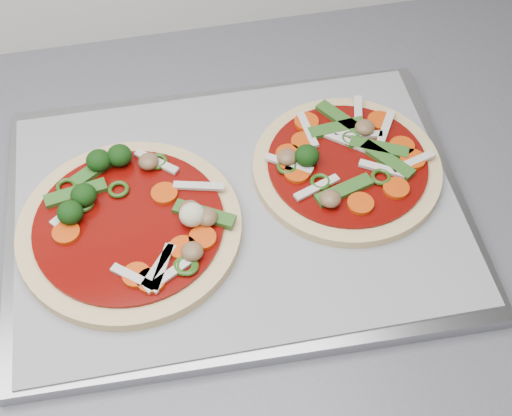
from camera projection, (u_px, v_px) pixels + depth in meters
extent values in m
cube|color=silver|center=(501.00, 361.00, 1.10)|extent=(3.60, 0.60, 0.86)
cube|color=#929297|center=(237.00, 210.00, 0.68)|extent=(0.45, 0.34, 0.01)
cube|color=gray|center=(237.00, 205.00, 0.68)|extent=(0.42, 0.31, 0.00)
cylinder|color=#F2C686|center=(130.00, 228.00, 0.65)|extent=(0.26, 0.26, 0.01)
cylinder|color=#680600|center=(129.00, 224.00, 0.65)|extent=(0.22, 0.22, 0.00)
torus|color=#244711|center=(157.00, 161.00, 0.69)|extent=(0.03, 0.03, 0.00)
ellipsoid|color=#133B0D|center=(119.00, 155.00, 0.68)|extent=(0.03, 0.03, 0.02)
cube|color=beige|center=(159.00, 266.00, 0.61)|extent=(0.04, 0.04, 0.00)
ellipsoid|color=#133B0D|center=(84.00, 195.00, 0.65)|extent=(0.03, 0.03, 0.02)
ellipsoid|color=#133B0D|center=(99.00, 160.00, 0.68)|extent=(0.03, 0.03, 0.02)
cube|color=beige|center=(156.00, 162.00, 0.69)|extent=(0.04, 0.04, 0.00)
cylinder|color=#DC3500|center=(66.00, 233.00, 0.64)|extent=(0.03, 0.03, 0.00)
torus|color=#244711|center=(187.00, 266.00, 0.61)|extent=(0.03, 0.03, 0.00)
cube|color=beige|center=(169.00, 275.00, 0.61)|extent=(0.05, 0.03, 0.00)
cylinder|color=#DC3500|center=(80.00, 197.00, 0.66)|extent=(0.03, 0.03, 0.00)
cube|color=beige|center=(162.00, 267.00, 0.61)|extent=(0.03, 0.05, 0.00)
cylinder|color=#DC3500|center=(136.00, 275.00, 0.61)|extent=(0.03, 0.03, 0.00)
cylinder|color=#DC3500|center=(183.00, 248.00, 0.63)|extent=(0.04, 0.04, 0.00)
cylinder|color=#DC3500|center=(164.00, 193.00, 0.66)|extent=(0.03, 0.03, 0.00)
ellipsoid|color=brown|center=(192.00, 251.00, 0.62)|extent=(0.02, 0.02, 0.01)
ellipsoid|color=#C3BF95|center=(192.00, 215.00, 0.64)|extent=(0.03, 0.03, 0.02)
ellipsoid|color=#133B0D|center=(70.00, 213.00, 0.64)|extent=(0.03, 0.03, 0.02)
cube|color=beige|center=(199.00, 186.00, 0.67)|extent=(0.05, 0.02, 0.00)
cylinder|color=#DC3500|center=(151.00, 281.00, 0.61)|extent=(0.03, 0.03, 0.00)
ellipsoid|color=brown|center=(148.00, 161.00, 0.68)|extent=(0.03, 0.03, 0.01)
cube|color=beige|center=(136.00, 278.00, 0.61)|extent=(0.04, 0.04, 0.00)
ellipsoid|color=brown|center=(190.00, 210.00, 0.65)|extent=(0.03, 0.03, 0.01)
cube|color=#315F20|center=(204.00, 214.00, 0.65)|extent=(0.06, 0.04, 0.00)
ellipsoid|color=brown|center=(207.00, 217.00, 0.64)|extent=(0.02, 0.02, 0.01)
torus|color=#244711|center=(83.00, 204.00, 0.66)|extent=(0.03, 0.03, 0.00)
torus|color=#244711|center=(66.00, 187.00, 0.67)|extent=(0.02, 0.02, 0.00)
cube|color=#315F20|center=(99.00, 167.00, 0.68)|extent=(0.06, 0.04, 0.00)
torus|color=#244711|center=(184.00, 266.00, 0.61)|extent=(0.02, 0.02, 0.00)
cylinder|color=#DC3500|center=(203.00, 238.00, 0.63)|extent=(0.04, 0.04, 0.00)
cube|color=beige|center=(72.00, 209.00, 0.65)|extent=(0.04, 0.04, 0.00)
cube|color=#315F20|center=(76.00, 193.00, 0.66)|extent=(0.06, 0.02, 0.00)
torus|color=#244711|center=(118.00, 189.00, 0.67)|extent=(0.03, 0.03, 0.00)
cylinder|color=#F2C686|center=(347.00, 168.00, 0.70)|extent=(0.20, 0.20, 0.01)
cylinder|color=#680600|center=(347.00, 163.00, 0.69)|extent=(0.17, 0.17, 0.00)
ellipsoid|color=brown|center=(287.00, 157.00, 0.69)|extent=(0.02, 0.02, 0.01)
cube|color=beige|center=(384.00, 169.00, 0.68)|extent=(0.05, 0.03, 0.00)
cylinder|color=#DC3500|center=(396.00, 188.00, 0.67)|extent=(0.03, 0.03, 0.00)
torus|color=#244711|center=(381.00, 177.00, 0.68)|extent=(0.02, 0.02, 0.00)
cube|color=#315F20|center=(341.00, 119.00, 0.72)|extent=(0.04, 0.06, 0.00)
cylinder|color=#DC3500|center=(297.00, 173.00, 0.68)|extent=(0.03, 0.03, 0.00)
cylinder|color=#DC3500|center=(288.00, 154.00, 0.69)|extent=(0.03, 0.03, 0.00)
cube|color=beige|center=(307.00, 130.00, 0.71)|extent=(0.01, 0.05, 0.00)
torus|color=#244711|center=(351.00, 139.00, 0.71)|extent=(0.03, 0.03, 0.00)
cylinder|color=#DC3500|center=(402.00, 146.00, 0.70)|extent=(0.03, 0.03, 0.00)
cylinder|color=#DC3500|center=(303.00, 142.00, 0.70)|extent=(0.03, 0.03, 0.00)
torus|color=#244711|center=(287.00, 167.00, 0.68)|extent=(0.03, 0.03, 0.00)
ellipsoid|color=brown|center=(330.00, 199.00, 0.66)|extent=(0.02, 0.02, 0.01)
torus|color=#244711|center=(320.00, 182.00, 0.67)|extent=(0.03, 0.03, 0.00)
cylinder|color=#DC3500|center=(361.00, 204.00, 0.66)|extent=(0.04, 0.04, 0.00)
cube|color=#315F20|center=(344.00, 190.00, 0.67)|extent=(0.06, 0.03, 0.00)
cube|color=beige|center=(358.00, 134.00, 0.71)|extent=(0.05, 0.02, 0.00)
cube|color=#315F20|center=(379.00, 148.00, 0.70)|extent=(0.06, 0.04, 0.00)
cube|color=#315F20|center=(387.00, 160.00, 0.69)|extent=(0.04, 0.06, 0.00)
cube|color=beige|center=(358.00, 113.00, 0.73)|extent=(0.02, 0.05, 0.00)
cylinder|color=#DC3500|center=(413.00, 159.00, 0.69)|extent=(0.03, 0.03, 0.00)
cylinder|color=#DC3500|center=(290.00, 162.00, 0.69)|extent=(0.03, 0.03, 0.00)
ellipsoid|color=#133B0D|center=(307.00, 156.00, 0.68)|extent=(0.03, 0.03, 0.02)
cube|color=beige|center=(289.00, 164.00, 0.69)|extent=(0.04, 0.03, 0.00)
cube|color=beige|center=(386.00, 128.00, 0.72)|extent=(0.03, 0.04, 0.00)
cylinder|color=#DC3500|center=(306.00, 122.00, 0.72)|extent=(0.03, 0.03, 0.00)
cube|color=beige|center=(413.00, 162.00, 0.69)|extent=(0.05, 0.02, 0.00)
cube|color=beige|center=(344.00, 141.00, 0.70)|extent=(0.04, 0.04, 0.00)
cylinder|color=#DC3500|center=(380.00, 121.00, 0.72)|extent=(0.03, 0.03, 0.00)
cube|color=beige|center=(317.00, 188.00, 0.67)|extent=(0.05, 0.02, 0.00)
cube|color=#315F20|center=(337.00, 128.00, 0.72)|extent=(0.06, 0.02, 0.00)
ellipsoid|color=brown|center=(365.00, 128.00, 0.71)|extent=(0.03, 0.03, 0.01)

